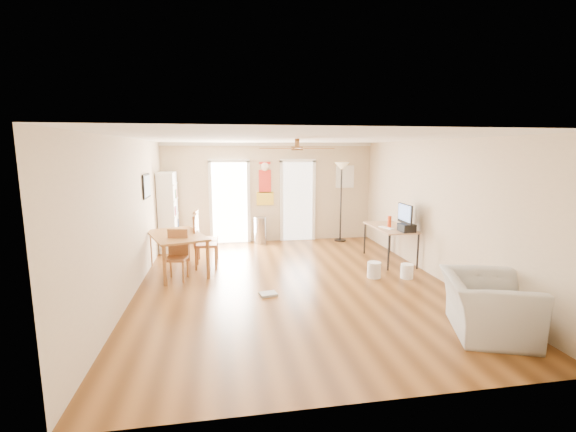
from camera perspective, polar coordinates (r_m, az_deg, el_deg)
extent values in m
plane|color=brown|center=(7.26, 0.80, -9.76)|extent=(7.00, 7.00, 0.00)
cube|color=red|center=(10.32, -3.37, 4.77)|extent=(0.46, 0.03, 1.10)
cube|color=white|center=(10.76, 8.28, 5.68)|extent=(0.50, 0.04, 0.60)
cube|color=black|center=(8.31, -19.90, 4.12)|extent=(0.04, 0.66, 0.48)
cylinder|color=#AEAEB0|center=(10.23, -4.07, -2.08)|extent=(0.41, 0.41, 0.70)
cube|color=white|center=(8.63, 14.11, -1.66)|extent=(0.23, 0.41, 0.01)
cube|color=black|center=(8.34, 16.87, -1.65)|extent=(0.28, 0.33, 0.16)
cylinder|color=red|center=(8.72, 14.54, -0.80)|extent=(0.09, 0.09, 0.25)
cylinder|color=silver|center=(7.72, 12.41, -7.66)|extent=(0.32, 0.32, 0.30)
cylinder|color=white|center=(7.83, 16.92, -7.69)|extent=(0.28, 0.28, 0.27)
cube|color=#A7A7A2|center=(6.70, -2.90, -11.28)|extent=(0.32, 0.27, 0.04)
imported|color=#B0AFAA|center=(5.89, 26.97, -11.55)|extent=(1.37, 1.46, 0.77)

